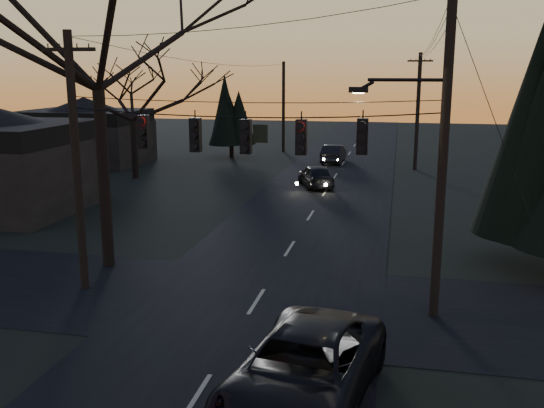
% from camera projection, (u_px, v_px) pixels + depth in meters
% --- Properties ---
extents(main_road, '(8.00, 120.00, 0.02)m').
position_uv_depth(main_road, '(304.00, 225.00, 28.98)').
color(main_road, black).
rests_on(main_road, ground).
extents(cross_road, '(60.00, 7.00, 0.02)m').
position_uv_depth(cross_road, '(256.00, 302.00, 19.42)').
color(cross_road, black).
rests_on(cross_road, ground).
extents(utility_pole_right, '(5.00, 0.30, 10.00)m').
position_uv_depth(utility_pole_right, '(433.00, 316.00, 18.32)').
color(utility_pole_right, black).
rests_on(utility_pole_right, ground).
extents(utility_pole_left, '(1.80, 0.30, 8.50)m').
position_uv_depth(utility_pole_left, '(85.00, 288.00, 20.63)').
color(utility_pole_left, black).
rests_on(utility_pole_left, ground).
extents(utility_pole_far_r, '(1.80, 0.30, 8.50)m').
position_uv_depth(utility_pole_far_r, '(415.00, 170.00, 45.07)').
color(utility_pole_far_r, black).
rests_on(utility_pole_far_r, ground).
extents(utility_pole_far_l, '(0.30, 0.30, 8.00)m').
position_uv_depth(utility_pole_far_l, '(283.00, 152.00, 55.02)').
color(utility_pole_far_l, black).
rests_on(utility_pole_far_l, ground).
extents(span_signal_assembly, '(11.50, 0.44, 1.46)m').
position_uv_depth(span_signal_assembly, '(248.00, 135.00, 18.31)').
color(span_signal_assembly, black).
rests_on(span_signal_assembly, ground).
extents(bare_tree_left, '(11.23, 11.23, 13.15)m').
position_uv_depth(bare_tree_left, '(94.00, 13.00, 21.05)').
color(bare_tree_left, black).
rests_on(bare_tree_left, ground).
extents(bare_tree_dist, '(7.72, 7.72, 7.86)m').
position_uv_depth(bare_tree_dist, '(132.00, 97.00, 40.52)').
color(bare_tree_dist, black).
rests_on(bare_tree_dist, ground).
extents(evergreen_dist, '(3.36, 3.36, 6.48)m').
position_uv_depth(evergreen_dist, '(231.00, 112.00, 50.42)').
color(evergreen_dist, black).
rests_on(evergreen_dist, ground).
extents(house_left_far, '(9.00, 7.00, 5.20)m').
position_uv_depth(house_left_far, '(85.00, 130.00, 47.71)').
color(house_left_far, black).
rests_on(house_left_far, ground).
extents(suv_near, '(3.63, 6.30, 1.65)m').
position_uv_depth(suv_near, '(304.00, 371.00, 13.27)').
color(suv_near, black).
rests_on(suv_near, ground).
extents(sedan_oncoming_a, '(3.04, 4.53, 1.43)m').
position_uv_depth(sedan_oncoming_a, '(316.00, 176.00, 38.32)').
color(sedan_oncoming_a, black).
rests_on(sedan_oncoming_a, ground).
extents(sedan_oncoming_b, '(1.69, 4.40, 1.43)m').
position_uv_depth(sedan_oncoming_b, '(334.00, 154.00, 48.29)').
color(sedan_oncoming_b, black).
rests_on(sedan_oncoming_b, ground).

